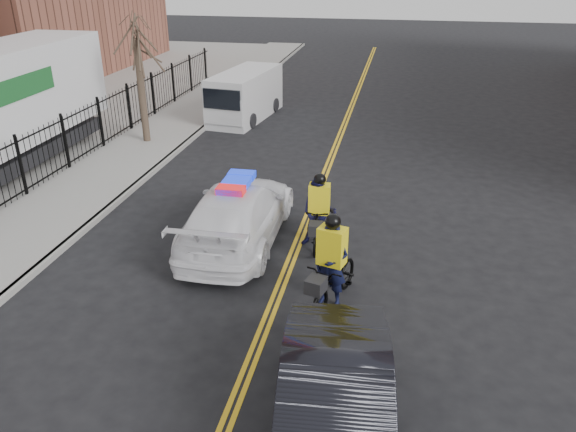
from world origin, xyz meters
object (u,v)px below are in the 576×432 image
Objects in this scene: police_cruiser at (238,213)px; cyclist_far at (319,218)px; dark_sedan at (334,413)px; cyclist_near at (331,274)px; cargo_van at (244,96)px.

cyclist_far reaches higher than police_cruiser.
cyclist_near is (-0.58, 4.07, -0.05)m from dark_sedan.
cyclist_near is (5.94, -14.55, -0.29)m from cargo_van.
dark_sedan is (3.40, -6.59, -0.01)m from police_cruiser.
dark_sedan is 6.85m from cyclist_far.
cargo_van reaches higher than dark_sedan.
cyclist_far is at bearing 94.31° from dark_sedan.
cargo_van is 13.01m from cyclist_far.
cyclist_near reaches higher than cargo_van.
dark_sedan is 4.11m from cyclist_near.
dark_sedan is 19.73m from cargo_van.
police_cruiser is 2.38× the size of cyclist_near.
cargo_van is at bearing 128.44° from cyclist_near.
cargo_van is (-6.52, 18.62, 0.25)m from dark_sedan.
dark_sedan is 2.39× the size of cyclist_far.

